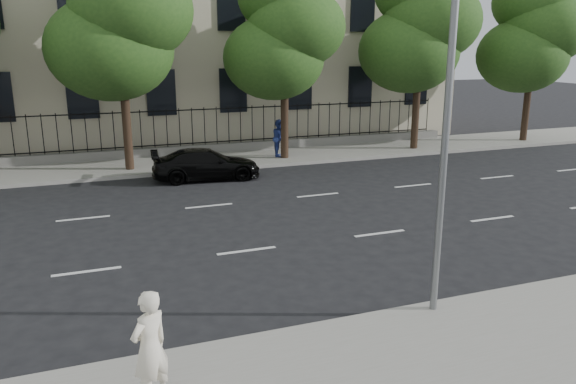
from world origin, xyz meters
The scene contains 13 objects.
ground centered at (0.00, 0.00, 0.00)m, with size 120.00×120.00×0.00m, color black.
near_sidewalk centered at (0.00, -4.00, 0.07)m, with size 60.00×4.00×0.15m, color gray.
far_sidewalk centered at (0.00, 14.00, 0.07)m, with size 60.00×4.00×0.15m, color gray.
lane_markings centered at (0.00, 4.75, 0.01)m, with size 49.60×4.62×0.01m, color silver, non-canonical shape.
iron_fence centered at (0.00, 15.70, 0.65)m, with size 30.00×0.50×2.20m.
street_light centered at (2.50, -1.77, 5.15)m, with size 0.25×3.32×8.05m.
tree_c centered at (-1.96, 13.36, 6.41)m, with size 5.89×5.50×9.80m.
tree_d centered at (5.04, 13.36, 5.84)m, with size 5.34×4.94×8.84m.
tree_e centered at (12.04, 13.36, 6.20)m, with size 5.71×5.31×9.46m.
tree_f centered at (19.04, 13.36, 5.88)m, with size 5.52×5.12×9.01m.
black_sedan centered at (0.77, 10.82, 0.62)m, with size 1.74×4.28×1.24m, color black.
woman_near centered at (-3.18, -3.42, 1.04)m, with size 0.65×0.43×1.78m, color white.
pedestrian_far centered at (4.90, 13.62, 1.02)m, with size 0.84×0.66×1.73m, color navy.
Camera 1 is at (-3.85, -10.94, 5.32)m, focal length 35.00 mm.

